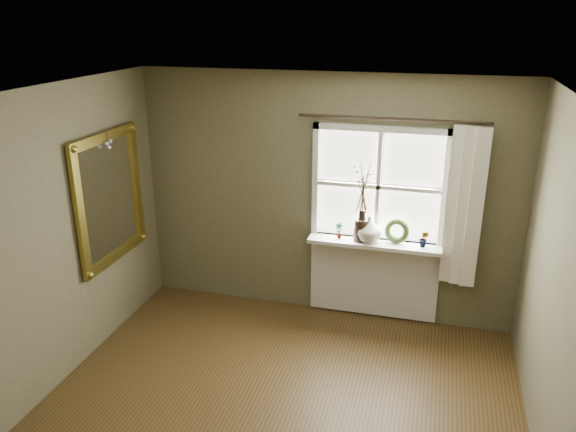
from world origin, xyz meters
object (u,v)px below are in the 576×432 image
(wreath, at_px, (397,234))
(gilt_mirror, at_px, (110,197))
(cream_vase, at_px, (369,229))
(dark_jug, at_px, (361,230))

(wreath, distance_m, gilt_mirror, 2.88)
(cream_vase, relative_size, gilt_mirror, 0.21)
(gilt_mirror, bearing_deg, dark_jug, 18.37)
(gilt_mirror, bearing_deg, wreath, 16.88)
(dark_jug, height_order, gilt_mirror, gilt_mirror)
(dark_jug, bearing_deg, cream_vase, 0.00)
(cream_vase, xyz_separation_m, wreath, (0.28, 0.04, -0.04))
(wreath, bearing_deg, gilt_mirror, -150.96)
(cream_vase, height_order, wreath, cream_vase)
(dark_jug, height_order, cream_vase, cream_vase)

